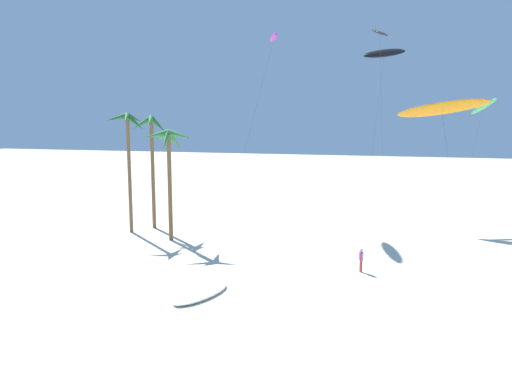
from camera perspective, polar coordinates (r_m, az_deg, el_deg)
palm_tree_0 at (r=46.68m, az=-14.82°, el=6.53°), size 3.50×3.90×11.25m
palm_tree_1 at (r=42.64m, az=-10.30°, el=4.83°), size 4.50×4.01×9.77m
palm_tree_2 at (r=48.10m, az=-12.19°, el=6.18°), size 3.71×3.75×11.03m
flying_kite_0 at (r=54.03m, az=14.35°, el=17.68°), size 2.17×6.44×20.38m
flying_kite_1 at (r=51.58m, az=21.01°, el=9.18°), size 8.84×8.39×13.02m
flying_kite_2 at (r=57.75m, az=14.86°, el=15.50°), size 5.02×10.10×18.91m
flying_kite_3 at (r=52.87m, az=2.11°, el=17.70°), size 4.51×9.79×19.82m
flying_kite_4 at (r=59.94m, az=25.14°, el=9.05°), size 3.61×8.85×13.12m
grounded_kite_0 at (r=29.98m, az=-6.52°, el=-11.74°), size 2.97×4.92×0.27m
person_foreground_walker at (r=34.75m, az=12.26°, el=-7.73°), size 0.31×0.47×1.68m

